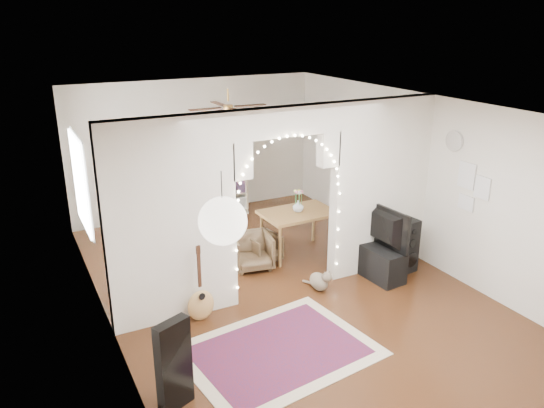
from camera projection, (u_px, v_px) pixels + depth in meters
name	position (u px, v px, depth m)	size (l,w,h in m)	color
floor	(285.00, 288.00, 7.86)	(7.50, 7.50, 0.00)	black
ceiling	(287.00, 106.00, 6.96)	(5.00, 7.50, 0.02)	white
wall_back	(196.00, 147.00, 10.55)	(5.00, 0.02, 2.70)	silver
wall_front	(508.00, 340.00, 4.27)	(5.00, 0.02, 2.70)	silver
wall_left	(102.00, 234.00, 6.33)	(0.02, 7.50, 2.70)	silver
wall_right	(422.00, 179.00, 8.49)	(0.02, 7.50, 2.70)	silver
divider_wall	(286.00, 198.00, 7.39)	(5.00, 0.20, 2.70)	silver
fairy_lights	(290.00, 192.00, 7.24)	(1.64, 0.04, 1.60)	#FFEABF
window	(80.00, 183.00, 7.80)	(0.04, 1.20, 1.40)	white
wall_clock	(455.00, 141.00, 7.73)	(0.31, 0.31, 0.03)	white
picture_frames	(471.00, 187.00, 7.59)	(0.02, 0.50, 0.70)	white
paper_lantern	(223.00, 221.00, 4.28)	(0.40, 0.40, 0.40)	white
ceiling_fan	(228.00, 107.00, 8.74)	(1.10, 1.10, 0.30)	#BC893E
area_rug	(278.00, 351.00, 6.38)	(2.21, 1.66, 0.02)	maroon
guitar_case	(174.00, 365.00, 5.33)	(0.38, 0.13, 1.00)	black
acoustic_guitar	(200.00, 293.00, 6.92)	(0.39, 0.22, 0.91)	tan
tabby_cat	(320.00, 281.00, 7.78)	(0.33, 0.54, 0.36)	brown
floor_speaker	(406.00, 246.00, 8.29)	(0.36, 0.33, 0.85)	black
media_console	(375.00, 260.00, 8.20)	(0.40, 1.00, 0.50)	black
tv	(378.00, 227.00, 8.01)	(1.07, 0.14, 0.62)	black
bookcase	(213.00, 180.00, 10.67)	(1.37, 0.35, 1.41)	beige
dining_table	(298.00, 216.00, 8.82)	(1.22, 0.82, 0.76)	olive
flower_vase	(298.00, 206.00, 8.76)	(0.18, 0.18, 0.19)	white
dining_chair_left	(264.00, 248.00, 8.69)	(0.49, 0.50, 0.46)	brown
dining_chair_right	(252.00, 251.00, 8.43)	(0.60, 0.62, 0.57)	brown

